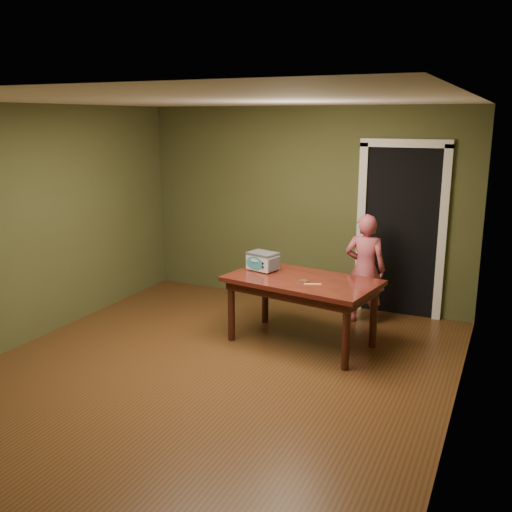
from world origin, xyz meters
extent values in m
plane|color=#593419|center=(0.00, 0.00, 0.00)|extent=(5.00, 5.00, 0.00)
cube|color=#474C29|center=(0.00, 2.50, 1.30)|extent=(4.50, 0.02, 2.60)
cube|color=#474C29|center=(-2.25, 0.00, 1.30)|extent=(0.02, 5.00, 2.60)
cube|color=#474C29|center=(2.25, 0.00, 1.30)|extent=(0.02, 5.00, 2.60)
cube|color=white|center=(0.00, 0.00, 2.60)|extent=(4.50, 5.00, 0.02)
cube|color=black|center=(1.30, 2.80, 1.05)|extent=(0.90, 0.60, 2.10)
cube|color=black|center=(1.30, 2.48, 1.05)|extent=(0.90, 0.02, 2.10)
cube|color=white|center=(0.80, 2.47, 1.05)|extent=(0.10, 0.06, 2.20)
cube|color=white|center=(1.80, 2.47, 1.05)|extent=(0.10, 0.06, 2.20)
cube|color=white|center=(1.30, 2.47, 2.15)|extent=(1.10, 0.06, 0.10)
cube|color=#3D140E|center=(0.54, 1.02, 0.72)|extent=(1.72, 1.14, 0.05)
cube|color=#34140D|center=(0.54, 1.02, 0.65)|extent=(1.58, 1.00, 0.10)
cylinder|color=#34140D|center=(-0.20, 0.78, 0.35)|extent=(0.08, 0.08, 0.70)
cylinder|color=#34140D|center=(-0.10, 1.47, 0.35)|extent=(0.08, 0.08, 0.70)
cylinder|color=#34140D|center=(1.18, 0.56, 0.35)|extent=(0.08, 0.08, 0.70)
cylinder|color=#34140D|center=(1.29, 1.25, 0.35)|extent=(0.08, 0.08, 0.70)
cylinder|color=#4C4F54|center=(-0.13, 1.10, 0.76)|extent=(0.02, 0.02, 0.01)
cylinder|color=#4C4F54|center=(-0.09, 1.27, 0.76)|extent=(0.02, 0.02, 0.01)
cylinder|color=#4C4F54|center=(0.12, 1.03, 0.76)|extent=(0.02, 0.02, 0.01)
cylinder|color=#4C4F54|center=(0.16, 1.20, 0.76)|extent=(0.02, 0.02, 0.01)
cube|color=silver|center=(0.01, 1.15, 0.85)|extent=(0.36, 0.30, 0.18)
cube|color=#4C4F54|center=(0.01, 1.15, 0.95)|extent=(0.37, 0.30, 0.03)
cube|color=#4C4F54|center=(-0.14, 1.19, 0.85)|extent=(0.07, 0.20, 0.14)
cube|color=#4C4F54|center=(0.17, 1.11, 0.85)|extent=(0.07, 0.20, 0.14)
ellipsoid|color=teal|center=(-0.04, 1.05, 0.85)|extent=(0.23, 0.07, 0.15)
cylinder|color=black|center=(0.08, 1.01, 0.87)|extent=(0.02, 0.02, 0.02)
cylinder|color=black|center=(0.08, 1.01, 0.83)|extent=(0.02, 0.02, 0.02)
cylinder|color=silver|center=(0.60, 0.89, 0.76)|extent=(0.10, 0.10, 0.02)
cylinder|color=#522C1B|center=(0.60, 0.89, 0.77)|extent=(0.09, 0.09, 0.01)
cube|color=#FFD46E|center=(0.72, 0.85, 0.75)|extent=(0.18, 0.09, 0.01)
imported|color=#C4505E|center=(0.99, 1.97, 0.67)|extent=(0.52, 0.36, 1.35)
camera|label=1|loc=(2.58, -4.59, 2.45)|focal=40.00mm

